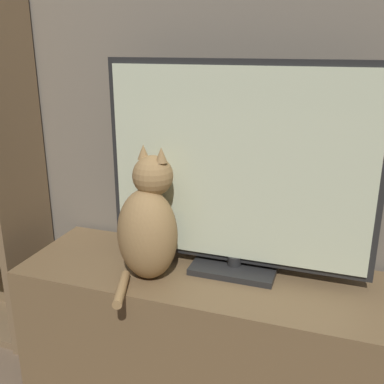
# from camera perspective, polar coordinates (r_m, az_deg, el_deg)

# --- Properties ---
(tv_stand) EXTENTS (1.25, 0.40, 0.45)m
(tv_stand) POSITION_cam_1_polar(r_m,az_deg,el_deg) (1.57, 2.24, -17.64)
(tv_stand) COLOR brown
(tv_stand) RESTS_ON ground_plane
(tv) EXTENTS (0.83, 0.16, 0.66)m
(tv) POSITION_cam_1_polar(r_m,az_deg,el_deg) (1.36, 5.81, 2.53)
(tv) COLOR black
(tv) RESTS_ON tv_stand
(cat) EXTENTS (0.23, 0.32, 0.41)m
(cat) POSITION_cam_1_polar(r_m,az_deg,el_deg) (1.38, -5.48, -4.24)
(cat) COLOR #997547
(cat) RESTS_ON tv_stand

